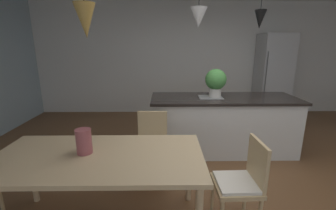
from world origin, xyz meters
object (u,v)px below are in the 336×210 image
kitchen_island (222,124)px  potted_plant_on_island (216,81)px  dining_table (99,162)px  chair_kitchen_end (242,181)px  chair_far_right (152,144)px  refrigerator (273,76)px  vase_on_dining_table (84,141)px

kitchen_island → potted_plant_on_island: bearing=180.0°
dining_table → chair_kitchen_end: chair_kitchen_end is taller
chair_far_right → potted_plant_on_island: (0.95, 0.79, 0.68)m
dining_table → potted_plant_on_island: bearing=49.6°
chair_far_right → refrigerator: refrigerator is taller
chair_kitchen_end → vase_on_dining_table: vase_on_dining_table is taller
dining_table → refrigerator: size_ratio=0.95×
chair_kitchen_end → kitchen_island: kitchen_island is taller
dining_table → chair_far_right: bearing=62.9°
dining_table → potted_plant_on_island: potted_plant_on_island is taller
dining_table → refrigerator: 4.75m
kitchen_island → potted_plant_on_island: (-0.15, 0.00, 0.69)m
dining_table → vase_on_dining_table: vase_on_dining_table is taller
chair_kitchen_end → vase_on_dining_table: size_ratio=3.84×
kitchen_island → chair_kitchen_end: bearing=-97.8°
kitchen_island → refrigerator: 2.58m
dining_table → chair_far_right: chair_far_right is taller
chair_kitchen_end → refrigerator: refrigerator is taller
chair_far_right → dining_table: bearing=-117.1°
vase_on_dining_table → chair_far_right: bearing=54.7°
chair_far_right → kitchen_island: size_ratio=0.38×
chair_kitchen_end → refrigerator: bearing=62.2°
chair_kitchen_end → potted_plant_on_island: 1.76m
chair_far_right → potted_plant_on_island: bearing=39.8°
dining_table → chair_kitchen_end: 1.32m
chair_kitchen_end → kitchen_island: bearing=82.2°
dining_table → kitchen_island: bearing=46.8°
dining_table → kitchen_island: size_ratio=0.82×
dining_table → vase_on_dining_table: size_ratio=8.22×
refrigerator → vase_on_dining_table: size_ratio=8.62×
kitchen_island → refrigerator: size_ratio=1.17×
kitchen_island → refrigerator: (1.64, 1.92, 0.52)m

